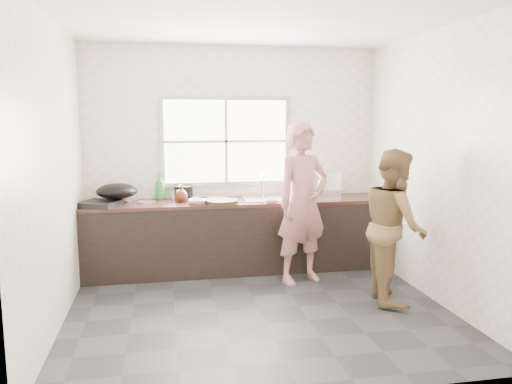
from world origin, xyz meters
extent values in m
cube|color=#2B2B2D|center=(0.00, 0.00, -0.01)|extent=(3.60, 3.20, 0.01)
cube|color=silver|center=(0.00, 0.00, 2.71)|extent=(3.60, 3.20, 0.01)
cube|color=silver|center=(0.00, 1.60, 1.35)|extent=(3.60, 0.01, 2.70)
cube|color=beige|center=(-1.80, 0.00, 1.35)|extent=(0.01, 3.20, 2.70)
cube|color=beige|center=(1.80, 0.00, 1.35)|extent=(0.01, 3.20, 2.70)
cube|color=beige|center=(0.00, -1.60, 1.35)|extent=(3.60, 0.01, 2.70)
cube|color=black|center=(0.00, 1.29, 0.41)|extent=(3.60, 0.62, 0.82)
cube|color=#341A15|center=(0.00, 1.29, 0.84)|extent=(3.60, 0.64, 0.04)
cube|color=silver|center=(0.35, 1.29, 0.86)|extent=(0.55, 0.45, 0.02)
cylinder|color=silver|center=(0.35, 1.49, 1.01)|extent=(0.02, 0.02, 0.30)
cube|color=#9EA0A5|center=(-0.10, 1.59, 1.55)|extent=(1.60, 0.05, 1.10)
cube|color=white|center=(-0.10, 1.57, 1.55)|extent=(1.50, 0.01, 1.00)
imported|color=#BB7072|center=(0.64, 0.74, 0.84)|extent=(0.71, 0.59, 1.67)
imported|color=brown|center=(1.39, 0.00, 0.77)|extent=(0.72, 0.85, 1.54)
cylinder|color=#332313|center=(-0.22, 1.13, 0.88)|extent=(0.51, 0.51, 0.04)
cube|color=silver|center=(-0.25, 1.32, 0.90)|extent=(0.23, 0.13, 0.01)
imported|color=white|center=(-0.49, 1.12, 0.89)|extent=(0.23, 0.23, 0.05)
imported|color=white|center=(0.79, 1.08, 0.89)|extent=(0.23, 0.23, 0.07)
imported|color=white|center=(0.37, 1.08, 0.89)|extent=(0.21, 0.21, 0.06)
cylinder|color=black|center=(-0.63, 1.51, 0.94)|extent=(0.24, 0.24, 0.16)
cylinder|color=silver|center=(-0.56, 1.52, 0.87)|extent=(0.26, 0.26, 0.02)
imported|color=#2B8432|center=(-0.91, 1.52, 1.02)|extent=(0.15, 0.15, 0.31)
imported|color=#482912|center=(-0.68, 1.43, 0.95)|extent=(0.09, 0.09, 0.17)
imported|color=#4B2212|center=(-0.67, 1.31, 0.95)|extent=(0.19, 0.19, 0.18)
cylinder|color=silver|center=(-0.74, 1.52, 0.91)|extent=(0.08, 0.08, 0.10)
cube|color=black|center=(-1.56, 1.18, 0.89)|extent=(0.50, 0.50, 0.06)
ellipsoid|color=black|center=(-1.40, 1.30, 1.01)|extent=(0.50, 0.50, 0.17)
cube|color=silver|center=(1.13, 1.52, 1.01)|extent=(0.42, 0.31, 0.29)
cylinder|color=silver|center=(-1.08, 1.36, 0.87)|extent=(0.28, 0.28, 0.01)
cylinder|color=#B1B4B8|center=(-1.29, 1.52, 0.87)|extent=(0.32, 0.32, 0.01)
camera|label=1|loc=(-0.88, -4.53, 1.83)|focal=35.00mm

